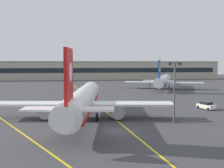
{
  "coord_description": "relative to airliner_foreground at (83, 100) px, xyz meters",
  "views": [
    {
      "loc": [
        -7.62,
        -41.11,
        9.8
      ],
      "look_at": [
        0.45,
        8.0,
        6.29
      ],
      "focal_mm": 47.0,
      "sensor_mm": 36.0,
      "label": 1
    }
  ],
  "objects": [
    {
      "name": "safety_cone_by_nose_gear",
      "position": [
        1.29,
        15.79,
        -3.11
      ],
      "size": [
        0.44,
        0.44,
        0.55
      ],
      "color": "orange",
      "rests_on": "ground"
    },
    {
      "name": "airliner_foreground",
      "position": [
        0.0,
        0.0,
        0.0
      ],
      "size": [
        32.35,
        41.35,
        11.65
      ],
      "color": "white",
      "rests_on": "ground"
    },
    {
      "name": "ground_plane",
      "position": [
        4.44,
        -10.0,
        -3.37
      ],
      "size": [
        400.0,
        400.0,
        0.0
      ],
      "primitive_type": "plane",
      "color": "#3D3D3F"
    },
    {
      "name": "apron_lamp_post",
      "position": [
        14.66,
        -5.69,
        1.93
      ],
      "size": [
        2.24,
        0.9,
        10.04
      ],
      "color": "#515156",
      "rests_on": "ground"
    },
    {
      "name": "taxiway_centreline",
      "position": [
        4.44,
        20.0,
        -3.37
      ],
      "size": [
        10.45,
        179.73,
        0.01
      ],
      "primitive_type": "cube",
      "rotation": [
        0.0,
        0.0,
        0.06
      ],
      "color": "yellow",
      "rests_on": "ground"
    },
    {
      "name": "taxiway_lead_in_stripe",
      "position": [
        -9.56,
        -8.0,
        -3.37
      ],
      "size": [
        24.18,
        55.15,
        0.01
      ],
      "primitive_type": "cube",
      "rotation": [
        0.0,
        0.0,
        0.41
      ],
      "color": "yellow",
      "rests_on": "ground"
    },
    {
      "name": "service_car_fifth",
      "position": [
        26.84,
        6.98,
        -2.6
      ],
      "size": [
        2.9,
        4.53,
        1.79
      ],
      "color": "white",
      "rests_on": "ground"
    },
    {
      "name": "terminal_building",
      "position": [
        10.5,
        126.92,
        2.16
      ],
      "size": [
        165.2,
        12.4,
        11.04
      ],
      "color": "#B2A893",
      "rests_on": "ground"
    },
    {
      "name": "airliner_background",
      "position": [
        34.15,
        55.87,
        -0.2
      ],
      "size": [
        29.28,
        36.74,
        10.94
      ],
      "color": "white",
      "rests_on": "ground"
    }
  ]
}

